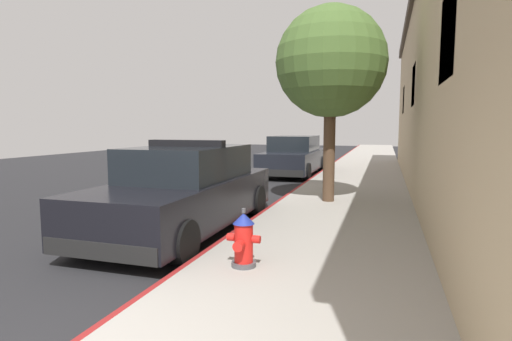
% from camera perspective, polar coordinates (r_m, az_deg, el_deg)
% --- Properties ---
extents(ground_plane, '(30.26, 60.00, 0.20)m').
position_cam_1_polar(ground_plane, '(14.14, -11.60, -2.19)').
color(ground_plane, '#232326').
extents(sidewalk_pavement, '(3.06, 60.00, 0.13)m').
position_cam_1_polar(sidewalk_pavement, '(12.37, 13.46, -2.65)').
color(sidewalk_pavement, '#9E9991').
rests_on(sidewalk_pavement, ground).
extents(curb_painted_edge, '(0.08, 60.00, 0.13)m').
position_cam_1_polar(curb_painted_edge, '(12.58, 6.30, -2.37)').
color(curb_painted_edge, maroon).
rests_on(curb_painted_edge, ground).
extents(police_cruiser, '(1.94, 4.84, 1.68)m').
position_cam_1_polar(police_cruiser, '(7.64, -9.83, -2.81)').
color(police_cruiser, black).
rests_on(police_cruiser, ground).
extents(parked_car_silver_ahead, '(1.94, 4.84, 1.56)m').
position_cam_1_polar(parked_car_silver_ahead, '(16.43, 5.33, 2.00)').
color(parked_car_silver_ahead, black).
rests_on(parked_car_silver_ahead, ground).
extents(fire_hydrant, '(0.44, 0.40, 0.76)m').
position_cam_1_polar(fire_hydrant, '(5.27, -1.77, -9.71)').
color(fire_hydrant, '#4C4C51').
rests_on(fire_hydrant, sidewalk_pavement).
extents(street_tree, '(2.60, 2.60, 4.60)m').
position_cam_1_polar(street_tree, '(9.99, 10.46, 14.62)').
color(street_tree, brown).
rests_on(street_tree, sidewalk_pavement).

